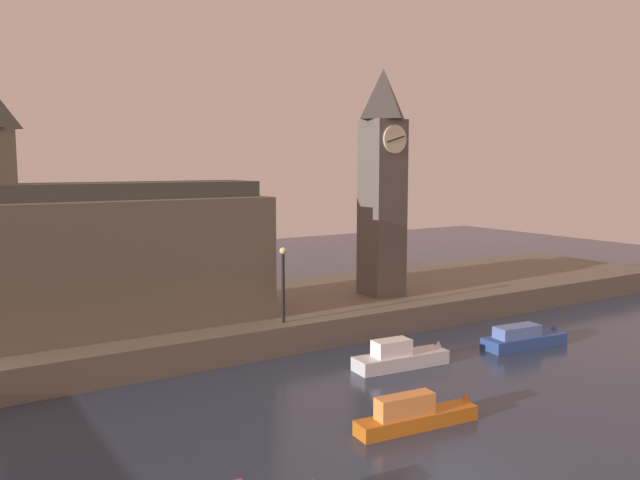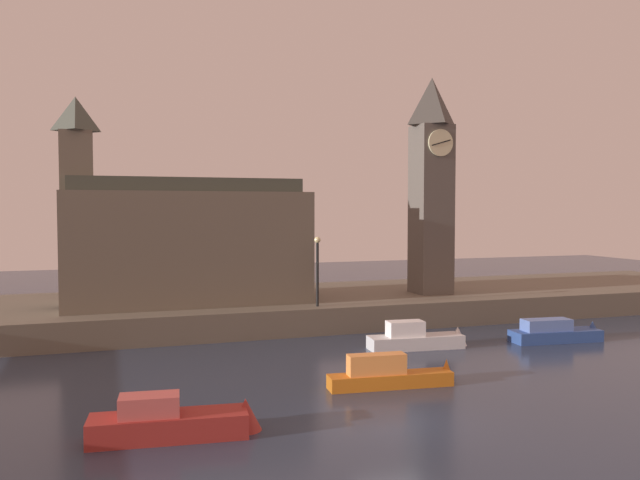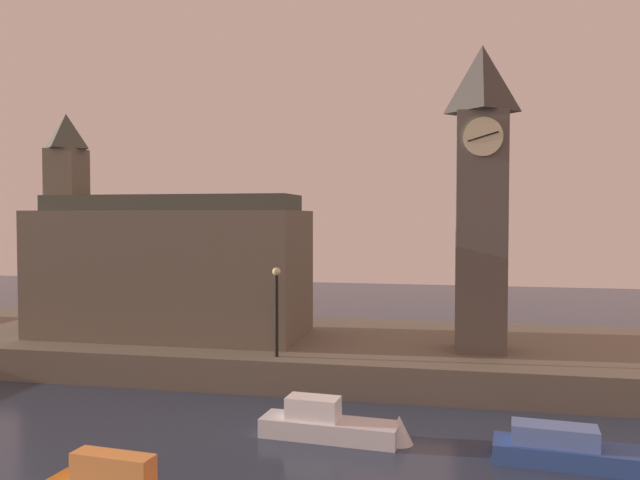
{
  "view_description": "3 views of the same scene",
  "coord_description": "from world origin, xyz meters",
  "px_view_note": "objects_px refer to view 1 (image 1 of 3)",
  "views": [
    {
      "loc": [
        -13.99,
        -14.02,
        9.66
      ],
      "look_at": [
        4.48,
        14.97,
        5.64
      ],
      "focal_mm": 36.93,
      "sensor_mm": 36.0,
      "label": 1
    },
    {
      "loc": [
        -8.99,
        -18.95,
        6.95
      ],
      "look_at": [
        2.35,
        14.84,
        5.22
      ],
      "focal_mm": 36.08,
      "sensor_mm": 36.0,
      "label": 2
    },
    {
      "loc": [
        9.54,
        -11.32,
        7.6
      ],
      "look_at": [
        4.07,
        15.53,
        6.6
      ],
      "focal_mm": 35.28,
      "sensor_mm": 36.0,
      "label": 3
    }
  ],
  "objects_px": {
    "parliament_hall": "(123,255)",
    "boat_patrol_orange": "(424,414)",
    "streetlamp": "(283,276)",
    "boat_tour_blue": "(531,337)",
    "clock_tower": "(382,179)",
    "boat_ferry_white": "(408,356)"
  },
  "relations": [
    {
      "from": "parliament_hall",
      "to": "boat_patrol_orange",
      "type": "distance_m",
      "value": 17.27
    },
    {
      "from": "boat_ferry_white",
      "to": "boat_tour_blue",
      "type": "distance_m",
      "value": 7.83
    },
    {
      "from": "parliament_hall",
      "to": "streetlamp",
      "type": "bearing_deg",
      "value": -29.12
    },
    {
      "from": "parliament_hall",
      "to": "boat_ferry_white",
      "type": "relative_size",
      "value": 2.52
    },
    {
      "from": "streetlamp",
      "to": "boat_ferry_white",
      "type": "distance_m",
      "value": 7.48
    },
    {
      "from": "streetlamp",
      "to": "boat_tour_blue",
      "type": "bearing_deg",
      "value": -28.04
    },
    {
      "from": "boat_tour_blue",
      "to": "parliament_hall",
      "type": "bearing_deg",
      "value": 151.55
    },
    {
      "from": "clock_tower",
      "to": "boat_tour_blue",
      "type": "bearing_deg",
      "value": -72.96
    },
    {
      "from": "streetlamp",
      "to": "boat_patrol_orange",
      "type": "xyz_separation_m",
      "value": [
        -0.43,
        -11.34,
        -3.48
      ]
    },
    {
      "from": "parliament_hall",
      "to": "boat_patrol_orange",
      "type": "bearing_deg",
      "value": -66.61
    },
    {
      "from": "streetlamp",
      "to": "boat_patrol_orange",
      "type": "bearing_deg",
      "value": -92.19
    },
    {
      "from": "streetlamp",
      "to": "boat_tour_blue",
      "type": "xyz_separation_m",
      "value": [
        11.62,
        -6.19,
        -3.51
      ]
    },
    {
      "from": "parliament_hall",
      "to": "boat_ferry_white",
      "type": "xyz_separation_m",
      "value": [
        10.87,
        -9.32,
        -4.64
      ]
    },
    {
      "from": "clock_tower",
      "to": "streetlamp",
      "type": "distance_m",
      "value": 10.44
    },
    {
      "from": "streetlamp",
      "to": "boat_tour_blue",
      "type": "distance_m",
      "value": 13.63
    },
    {
      "from": "clock_tower",
      "to": "parliament_hall",
      "type": "xyz_separation_m",
      "value": [
        -15.81,
        0.8,
        -3.57
      ]
    },
    {
      "from": "boat_patrol_orange",
      "to": "boat_ferry_white",
      "type": "height_order",
      "value": "boat_ferry_white"
    },
    {
      "from": "parliament_hall",
      "to": "clock_tower",
      "type": "bearing_deg",
      "value": -2.91
    },
    {
      "from": "streetlamp",
      "to": "boat_tour_blue",
      "type": "relative_size",
      "value": 0.71
    },
    {
      "from": "streetlamp",
      "to": "boat_ferry_white",
      "type": "relative_size",
      "value": 0.72
    },
    {
      "from": "boat_ferry_white",
      "to": "clock_tower",
      "type": "bearing_deg",
      "value": 59.89
    },
    {
      "from": "clock_tower",
      "to": "streetlamp",
      "type": "xyz_separation_m",
      "value": [
        -8.77,
        -3.12,
        -4.73
      ]
    }
  ]
}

